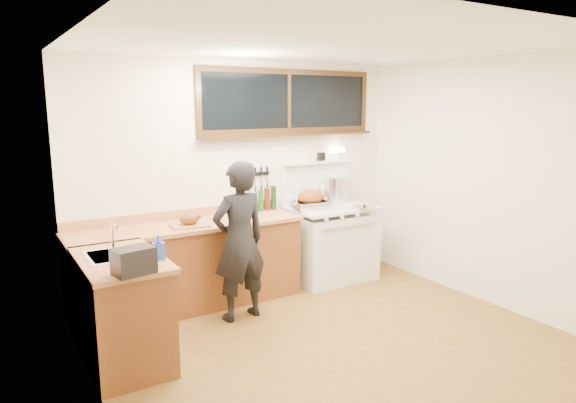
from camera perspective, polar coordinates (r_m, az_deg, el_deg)
ground_plane at (r=4.86m, az=4.93°, el=-15.28°), size 4.00×3.50×0.02m
room_shell at (r=4.39m, az=5.28°, el=4.58°), size 4.10×3.60×2.65m
counter_back at (r=5.53m, az=-10.92°, el=-6.97°), size 2.44×0.64×1.00m
counter_left at (r=4.54m, az=-17.97°, el=-11.35°), size 0.64×1.09×0.90m
sink_unit at (r=4.48m, az=-18.26°, el=-6.29°), size 0.50×0.45×0.37m
vintage_stove at (r=6.32m, az=4.70°, el=-4.43°), size 1.02×0.74×1.58m
back_window at (r=6.13m, az=0.13°, el=10.25°), size 2.32×0.13×0.77m
left_doorway at (r=3.18m, az=-18.65°, el=-8.79°), size 0.02×1.04×2.17m
knife_strip at (r=5.94m, az=-4.04°, el=2.92°), size 0.46×0.03×0.28m
man at (r=5.07m, az=-5.43°, el=-4.43°), size 0.61×0.43×1.59m
soap_bottle at (r=4.24m, az=-14.18°, el=-4.88°), size 0.11×0.11×0.20m
toaster at (r=3.93m, az=-16.78°, el=-6.32°), size 0.31×0.24×0.20m
cutting_board at (r=5.30m, az=-10.88°, el=-2.15°), size 0.40×0.33×0.13m
roast_turkey at (r=6.03m, az=2.55°, el=0.07°), size 0.45×0.36×0.24m
stockpot at (r=6.54m, az=5.41°, el=1.36°), size 0.36×0.36×0.31m
saucepan at (r=6.36m, az=3.70°, el=0.25°), size 0.19×0.29×0.12m
pot_lid at (r=6.15m, az=8.51°, el=-0.66°), size 0.30×0.30×0.04m
coffee_tin at (r=5.69m, az=-4.35°, el=-0.86°), size 0.12×0.11×0.15m
pitcher at (r=5.81m, az=-4.94°, el=-0.63°), size 0.08×0.08×0.15m
bottle_cluster at (r=5.93m, az=-3.11°, el=0.07°), size 0.49×0.07×0.28m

